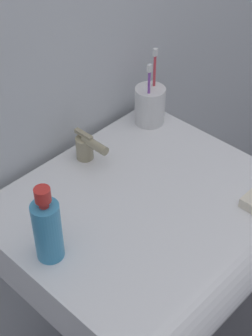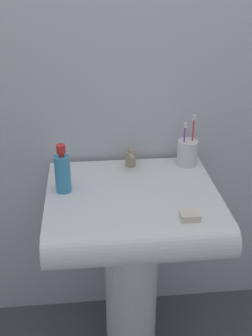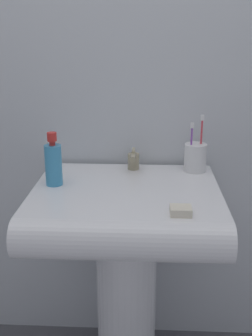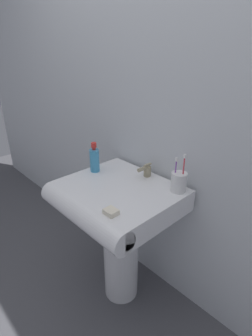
% 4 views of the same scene
% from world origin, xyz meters
% --- Properties ---
extents(sink_pedestal, '(0.22, 0.22, 0.68)m').
position_xyz_m(sink_pedestal, '(0.00, 0.00, 0.34)').
color(sink_pedestal, white).
rests_on(sink_pedestal, ground).
extents(sink_basin, '(0.63, 0.57, 0.12)m').
position_xyz_m(sink_basin, '(0.00, -0.05, 0.74)').
color(sink_basin, white).
rests_on(sink_basin, sink_pedestal).
extents(faucet, '(0.04, 0.10, 0.08)m').
position_xyz_m(faucet, '(0.02, 0.19, 0.84)').
color(faucet, tan).
rests_on(faucet, sink_basin).
extents(toothbrush_cup, '(0.08, 0.08, 0.21)m').
position_xyz_m(toothbrush_cup, '(0.25, 0.19, 0.86)').
color(toothbrush_cup, white).
rests_on(toothbrush_cup, sink_basin).
extents(soap_bottle, '(0.06, 0.06, 0.18)m').
position_xyz_m(soap_bottle, '(-0.25, 0.02, 0.88)').
color(soap_bottle, '#3F99CC').
rests_on(soap_bottle, sink_basin).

